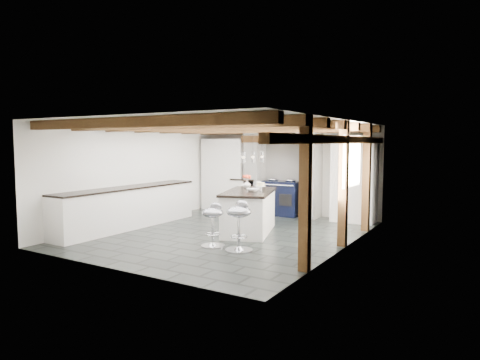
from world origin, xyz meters
The scene contains 6 objects.
ground centered at (0.00, 0.00, 0.00)m, with size 6.00×6.00×0.00m, color black.
room_shell centered at (-0.61, 1.42, 1.07)m, with size 6.00×6.03×6.00m.
range_cooker centered at (0.00, 2.68, 0.47)m, with size 1.00×0.63×0.99m.
kitchen_island centered at (0.36, 0.34, 0.45)m, with size 1.46×2.00×1.18m.
bar_stool_near centered at (1.00, -1.11, 0.55)m, with size 0.55×0.55×0.89m.
bar_stool_far centered at (0.42, -1.08, 0.50)m, with size 0.43×0.43×0.80m.
Camera 1 is at (4.80, -7.40, 1.90)m, focal length 32.00 mm.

